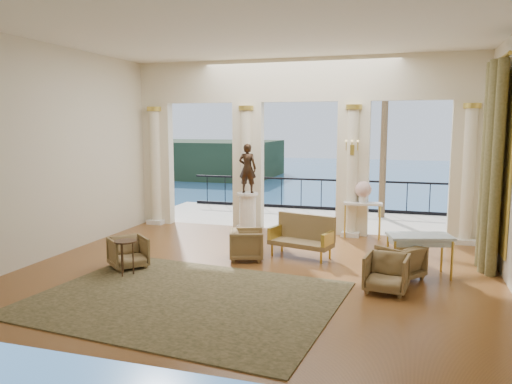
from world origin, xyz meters
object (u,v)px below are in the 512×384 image
(armchair_d, at_px, (247,243))
(armchair_a, at_px, (128,251))
(console_table, at_px, (363,209))
(armchair_b, at_px, (386,271))
(pedestal, at_px, (248,214))
(settee, at_px, (303,236))
(game_table, at_px, (420,239))
(armchair_c, at_px, (401,260))
(statue, at_px, (247,168))
(side_table, at_px, (125,246))

(armchair_d, bearing_deg, armchair_a, 103.83)
(armchair_a, height_order, armchair_d, armchair_d)
(console_table, bearing_deg, armchair_a, -140.94)
(armchair_b, bearing_deg, pedestal, 142.44)
(armchair_a, height_order, pedestal, pedestal)
(armchair_a, relative_size, settee, 0.47)
(game_table, bearing_deg, armchair_c, -157.48)
(statue, relative_size, side_table, 1.88)
(settee, distance_m, statue, 2.86)
(armchair_a, height_order, armchair_b, armchair_b)
(armchair_a, bearing_deg, settee, -17.80)
(armchair_d, distance_m, settee, 1.23)
(game_table, xyz_separation_m, statue, (-4.20, 2.53, 1.00))
(armchair_a, bearing_deg, armchair_c, -39.26)
(armchair_c, height_order, game_table, game_table)
(armchair_c, relative_size, pedestal, 0.66)
(armchair_c, relative_size, settee, 0.49)
(game_table, height_order, pedestal, pedestal)
(armchair_b, xyz_separation_m, side_table, (-4.72, -0.50, 0.22))
(settee, distance_m, game_table, 2.49)
(statue, distance_m, console_table, 3.08)
(armchair_a, bearing_deg, armchair_d, -16.89)
(armchair_d, distance_m, side_table, 2.53)
(statue, xyz_separation_m, side_table, (-1.05, -4.13, -1.13))
(settee, relative_size, game_table, 1.14)
(armchair_a, bearing_deg, armchair_b, -48.49)
(armchair_d, distance_m, pedestal, 2.52)
(armchair_d, bearing_deg, armchair_c, -115.57)
(game_table, height_order, console_table, console_table)
(console_table, bearing_deg, statue, -177.61)
(statue, bearing_deg, side_table, 76.13)
(settee, relative_size, side_table, 2.16)
(armchair_d, bearing_deg, game_table, -110.60)
(armchair_c, bearing_deg, game_table, 164.97)
(armchair_b, relative_size, armchair_d, 1.01)
(armchair_d, relative_size, side_table, 1.05)
(pedestal, relative_size, statue, 0.85)
(armchair_c, bearing_deg, armchair_b, 22.03)
(armchair_a, xyz_separation_m, armchair_c, (5.16, 0.89, 0.01))
(pedestal, bearing_deg, armchair_b, -44.74)
(armchair_a, bearing_deg, game_table, -37.21)
(armchair_c, bearing_deg, console_table, -126.61)
(armchair_b, distance_m, console_table, 4.10)
(console_table, bearing_deg, armchair_d, -132.69)
(pedestal, height_order, console_table, pedestal)
(armchair_b, relative_size, armchair_c, 1.00)
(game_table, bearing_deg, armchair_a, 175.62)
(console_table, bearing_deg, game_table, -71.00)
(armchair_a, distance_m, console_table, 5.84)
(armchair_d, bearing_deg, side_table, 115.47)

